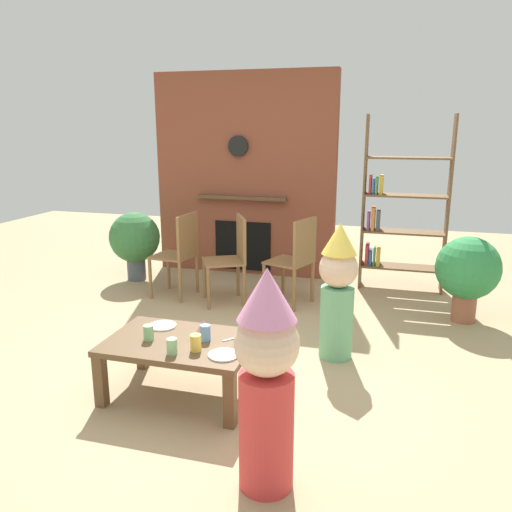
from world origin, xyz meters
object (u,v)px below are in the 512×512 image
paper_cup_center (205,333)px  potted_plant_short (135,239)px  child_with_cone_hat (267,376)px  child_in_pink (338,288)px  paper_cup_near_left (172,346)px  paper_plate_front (163,326)px  dining_chair_left (181,250)px  bookshelf (397,213)px  paper_plate_rear (223,355)px  paper_cup_near_right (149,333)px  dining_chair_middle (232,254)px  birthday_cake_slice (203,325)px  coffee_table (180,349)px  paper_cup_far_left (196,343)px  dining_chair_right (297,256)px  potted_plant_tall (468,270)px

paper_cup_center → potted_plant_short: size_ratio=0.13×
child_with_cone_hat → child_in_pink: size_ratio=1.06×
paper_cup_near_left → child_in_pink: (0.89, 1.08, 0.12)m
paper_plate_front → dining_chair_left: dining_chair_left is taller
bookshelf → paper_plate_front: 3.09m
child_with_cone_hat → paper_cup_near_left: bearing=8.1°
paper_plate_rear → paper_plate_front: bearing=149.8°
paper_cup_center → potted_plant_short: bearing=127.8°
paper_cup_center → paper_plate_front: paper_cup_center is taller
bookshelf → child_in_pink: 2.02m
paper_cup_center → child_with_cone_hat: bearing=-51.0°
paper_plate_rear → dining_chair_left: dining_chair_left is taller
paper_cup_near_right → dining_chair_middle: size_ratio=0.11×
child_in_pink → dining_chair_middle: child_in_pink is taller
birthday_cake_slice → paper_plate_rear: bearing=-51.6°
paper_cup_center → paper_plate_front: (-0.38, 0.14, -0.05)m
coffee_table → dining_chair_middle: (-0.25, 1.88, 0.18)m
paper_cup_center → paper_plate_rear: size_ratio=0.56×
paper_cup_center → paper_cup_far_left: 0.17m
paper_cup_near_right → birthday_cake_slice: size_ratio=1.02×
coffee_table → paper_cup_far_left: bearing=-37.0°
paper_cup_center → dining_chair_middle: bearing=102.8°
paper_plate_front → dining_chair_right: size_ratio=0.21×
bookshelf → dining_chair_left: bearing=-156.9°
paper_plate_rear → dining_chair_right: dining_chair_right is taller
paper_cup_center → potted_plant_short: 2.90m
bookshelf → paper_cup_near_left: size_ratio=18.76×
paper_cup_far_left → paper_cup_near_right: bearing=168.6°
paper_cup_near_right → birthday_cake_slice: (0.29, 0.24, -0.01)m
dining_chair_left → potted_plant_short: dining_chair_left is taller
coffee_table → paper_cup_near_right: (-0.20, -0.05, 0.11)m
paper_plate_rear → potted_plant_short: bearing=128.4°
paper_cup_near_left → potted_plant_tall: potted_plant_tall is taller
paper_cup_near_right → dining_chair_left: (-0.63, 1.95, 0.06)m
paper_plate_rear → potted_plant_tall: size_ratio=0.24×
paper_cup_far_left → potted_plant_short: 3.03m
paper_plate_rear → birthday_cake_slice: birthday_cake_slice is taller
paper_plate_front → potted_plant_short: potted_plant_short is taller
child_with_cone_hat → paper_cup_near_right: bearing=8.4°
birthday_cake_slice → child_with_cone_hat: 1.15m
birthday_cake_slice → potted_plant_short: potted_plant_short is taller
paper_cup_near_left → dining_chair_middle: 2.11m
paper_cup_center → child_in_pink: 1.13m
coffee_table → potted_plant_tall: bearing=44.5°
paper_plate_front → paper_plate_rear: bearing=-30.2°
dining_chair_right → potted_plant_short: 2.03m
paper_cup_near_right → child_in_pink: child_in_pink is taller
paper_plate_rear → potted_plant_short: (-1.97, 2.48, 0.09)m
dining_chair_left → paper_cup_near_left: bearing=119.2°
dining_chair_right → child_with_cone_hat: bearing=118.4°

